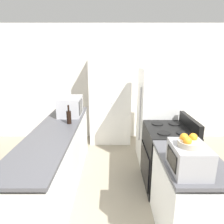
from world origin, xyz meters
TOP-DOWN VIEW (x-y plane):
  - wall_back at (0.00, 3.39)m, footprint 7.00×0.06m
  - counter_left at (-0.81, 1.39)m, footprint 0.60×2.58m
  - counter_right at (0.81, 0.56)m, footprint 0.60×0.93m
  - pantry_cabinet at (-0.03, 3.09)m, footprint 0.90×0.51m
  - stove at (0.83, 1.44)m, footprint 0.66×0.79m
  - refrigerator at (0.86, 2.26)m, footprint 0.73×0.76m
  - microwave at (-0.72, 2.12)m, footprint 0.37×0.51m
  - wine_bottle at (-0.65, 1.66)m, footprint 0.07×0.07m
  - toaster_oven at (0.68, 0.35)m, footprint 0.31×0.38m
  - fruit_bowl at (0.67, 0.34)m, footprint 0.20×0.20m

SIDE VIEW (x-z plane):
  - counter_left at x=-0.81m, z-range -0.02..0.90m
  - counter_right at x=0.81m, z-range -0.02..0.90m
  - stove at x=0.83m, z-range -0.07..1.01m
  - refrigerator at x=0.86m, z-range 0.00..1.72m
  - pantry_cabinet at x=-0.03m, z-range 0.00..1.94m
  - wine_bottle at x=-0.65m, z-range 0.88..1.17m
  - toaster_oven at x=0.68m, z-range 0.92..1.17m
  - microwave at x=-0.72m, z-range 0.92..1.24m
  - fruit_bowl at x=0.67m, z-range 1.16..1.26m
  - wall_back at x=0.00m, z-range 0.00..2.60m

